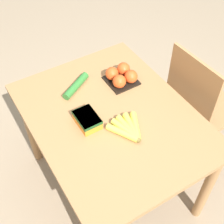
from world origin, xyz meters
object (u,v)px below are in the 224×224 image
chair (198,106)px  banana_bunch (129,129)px  carrot_bag (87,119)px  cucumber_near (76,86)px  tomato_pack (121,76)px

chair → banana_bunch: bearing=95.6°
carrot_bag → chair: bearing=84.7°
banana_bunch → cucumber_near: (-0.43, -0.08, 0.00)m
banana_bunch → tomato_pack: 0.39m
chair → carrot_bag: bearing=82.5°
banana_bunch → cucumber_near: cucumber_near is taller
chair → carrot_bag: (-0.07, -0.78, 0.27)m
tomato_pack → carrot_bag: bearing=-60.5°
chair → banana_bunch: chair is taller
tomato_pack → cucumber_near: size_ratio=0.83×
carrot_bag → cucumber_near: 0.29m
cucumber_near → carrot_bag: bearing=-14.9°
chair → carrot_bag: 0.83m
chair → tomato_pack: size_ratio=5.35×
chair → cucumber_near: bearing=61.7°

